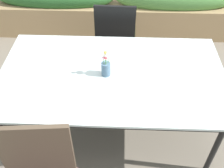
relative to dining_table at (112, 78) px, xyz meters
name	(u,v)px	position (x,y,z in m)	size (l,w,h in m)	color
ground_plane	(106,128)	(-0.06, -0.01, -0.68)	(12.00, 12.00, 0.00)	#756B5B
dining_table	(112,78)	(0.00, 0.00, 0.00)	(1.86, 1.07, 0.72)	silver
chair_far_side	(115,32)	(0.00, 0.91, -0.14)	(0.46, 0.46, 0.92)	black
flower_vase	(106,66)	(-0.05, -0.01, 0.13)	(0.07, 0.07, 0.25)	slate
planter_box	(115,10)	(-0.02, 1.74, -0.32)	(3.56, 0.41, 0.76)	#9E7F56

